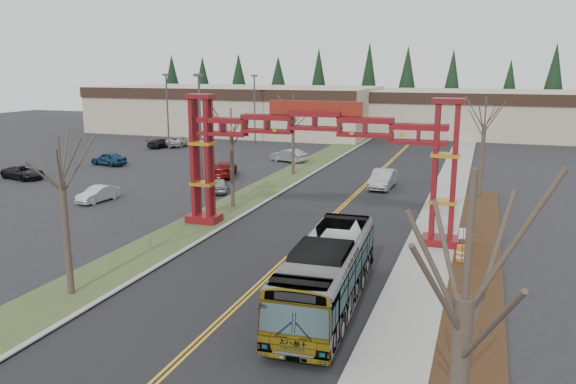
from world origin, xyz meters
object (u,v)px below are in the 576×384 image
at_px(parked_car_near_b, 98,194).
at_px(parked_car_mid_b, 109,159).
at_px(retail_building_west, 237,109).
at_px(parked_car_mid_a, 225,169).
at_px(parked_car_near_c, 23,172).
at_px(bare_tree_right_far, 485,125).
at_px(bare_tree_median_mid, 231,135).
at_px(light_pole_far, 255,104).
at_px(gateway_arch, 315,143).
at_px(barrel_mid, 469,237).
at_px(bare_tree_median_far, 293,117).
at_px(retail_building_east, 486,113).
at_px(light_pole_mid, 167,106).
at_px(barrel_north, 470,221).
at_px(barrel_south, 461,254).
at_px(parked_car_far_b, 180,141).
at_px(parked_car_near_a, 219,185).
at_px(light_pole_near, 200,119).
at_px(bare_tree_right_near, 465,302).
at_px(transit_bus, 327,273).
at_px(street_sign, 463,239).
at_px(silver_sedan, 383,179).
at_px(bare_tree_median_near, 62,182).
at_px(parked_car_far_a, 289,156).

relative_size(parked_car_near_b, parked_car_mid_b, 0.88).
distance_m(retail_building_west, parked_car_mid_a, 41.21).
height_order(parked_car_near_c, bare_tree_right_far, bare_tree_right_far).
bearing_deg(parked_car_near_c, bare_tree_median_mid, -86.81).
xyz_separation_m(parked_car_near_c, light_pole_far, (11.29, 31.39, 4.94)).
relative_size(gateway_arch, barrel_mid, 18.50).
bearing_deg(bare_tree_median_far, retail_building_east, 67.19).
bearing_deg(light_pole_mid, barrel_north, -33.29).
distance_m(retail_building_east, parked_car_mid_b, 59.17).
bearing_deg(light_pole_mid, parked_car_near_c, -97.55).
bearing_deg(gateway_arch, barrel_south, -15.52).
height_order(parked_car_near_b, parked_car_far_b, parked_car_far_b).
relative_size(parked_car_near_a, parked_car_mid_b, 0.84).
distance_m(parked_car_mid_a, light_pole_near, 5.62).
xyz_separation_m(gateway_arch, parked_car_near_a, (-11.40, 9.24, -5.36)).
distance_m(bare_tree_median_far, bare_tree_right_near, 47.10).
distance_m(gateway_arch, retail_building_west, 61.78).
height_order(retail_building_east, bare_tree_median_mid, bare_tree_median_mid).
bearing_deg(transit_bus, light_pole_near, 124.86).
bearing_deg(bare_tree_right_far, barrel_south, -92.18).
xyz_separation_m(parked_car_near_a, street_sign, (20.79, -12.41, 0.93)).
height_order(bare_tree_median_far, bare_tree_right_far, bare_tree_right_far).
distance_m(parked_car_mid_a, street_sign, 30.37).
height_order(light_pole_far, street_sign, light_pole_far).
bearing_deg(retail_building_west, bare_tree_median_far, -57.70).
bearing_deg(silver_sedan, light_pole_near, -173.29).
distance_m(transit_bus, parked_car_near_c, 40.69).
distance_m(parked_car_near_a, parked_car_mid_b, 19.64).
xyz_separation_m(bare_tree_median_mid, light_pole_mid, (-21.14, 25.60, 0.10)).
distance_m(transit_bus, barrel_mid, 13.14).
bearing_deg(parked_car_far_b, transit_bus, 125.63).
relative_size(parked_car_near_b, bare_tree_median_mid, 0.50).
bearing_deg(parked_car_near_a, bare_tree_median_far, -133.05).
xyz_separation_m(parked_car_near_c, barrel_north, (41.64, -3.37, -0.19)).
distance_m(parked_car_far_b, bare_tree_median_near, 52.34).
bearing_deg(parked_car_near_c, transit_bus, -106.34).
bearing_deg(barrel_mid, street_sign, -93.44).
xyz_separation_m(parked_car_near_b, light_pole_far, (-1.67, 36.84, 4.96)).
bearing_deg(barrel_south, parked_car_mid_b, 152.23).
bearing_deg(bare_tree_right_near, parked_car_far_b, 124.19).
distance_m(light_pole_near, barrel_mid, 29.04).
bearing_deg(parked_car_mid_a, barrel_north, 135.07).
xyz_separation_m(parked_car_far_a, light_pole_near, (-4.70, -12.28, 5.08)).
xyz_separation_m(parked_car_far_b, bare_tree_median_near, (21.60, -47.43, 4.79)).
bearing_deg(retail_building_west, gateway_arch, -60.93).
relative_size(parked_car_near_c, parked_car_far_a, 1.03).
relative_size(bare_tree_right_near, barrel_mid, 9.18).
xyz_separation_m(bare_tree_median_far, bare_tree_right_far, (18.00, -4.38, 0.22)).
bearing_deg(transit_bus, light_pole_mid, 125.48).
bearing_deg(barrel_north, light_pole_near, 159.93).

